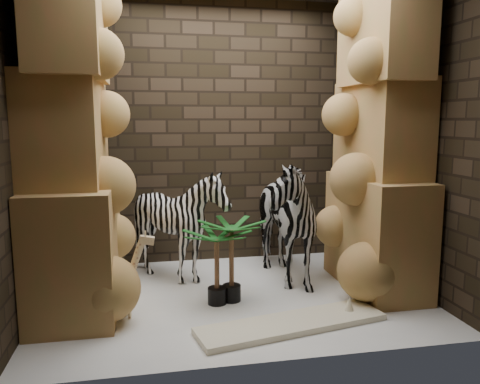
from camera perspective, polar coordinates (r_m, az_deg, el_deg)
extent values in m
plane|color=white|center=(4.57, -0.67, -12.47)|extent=(3.50, 3.50, 0.00)
plane|color=#2D2218|center=(5.50, -3.08, 7.11)|extent=(3.50, 0.00, 3.50)
plane|color=#2D2218|center=(3.05, 3.58, 5.86)|extent=(3.50, 0.00, 3.50)
plane|color=#2D2218|center=(4.31, -24.39, 5.93)|extent=(0.00, 3.00, 3.00)
plane|color=#2D2218|center=(4.90, 20.02, 6.42)|extent=(0.00, 3.00, 3.00)
imported|color=white|center=(4.88, 4.30, -1.92)|extent=(0.82, 1.34, 1.51)
imported|color=white|center=(4.90, -7.33, -4.56)|extent=(0.99, 1.21, 1.07)
cube|color=#FDF3CF|center=(3.97, 6.29, -15.49)|extent=(1.62, 0.69, 0.05)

